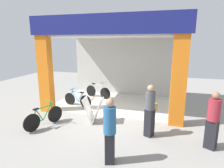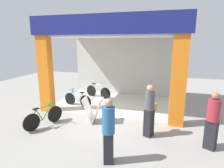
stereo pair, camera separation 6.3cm
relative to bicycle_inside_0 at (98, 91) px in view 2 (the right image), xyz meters
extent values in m
plane|color=gray|center=(1.20, -2.40, -0.34)|extent=(19.54, 19.54, 0.00)
cube|color=beige|center=(1.20, -0.61, -0.33)|extent=(5.77, 3.56, 0.02)
cube|color=#B7B7B2|center=(1.20, 1.17, 1.25)|extent=(5.77, 0.12, 3.18)
cube|color=orange|center=(-1.43, -2.40, 1.25)|extent=(0.51, 0.36, 3.18)
cube|color=orange|center=(3.83, -2.40, 1.25)|extent=(0.51, 0.36, 3.18)
cube|color=navy|center=(1.20, -2.55, 3.19)|extent=(5.97, 0.20, 0.71)
cube|color=silver|center=(1.20, -0.61, 2.81)|extent=(5.77, 3.56, 0.06)
cylinder|color=black|center=(-0.45, 0.15, -0.04)|extent=(0.60, 0.23, 0.62)
cylinder|color=black|center=(0.46, -0.15, -0.04)|extent=(0.60, 0.23, 0.62)
cylinder|color=silver|center=(-0.23, 0.08, -0.06)|extent=(0.40, 0.16, 0.08)
cylinder|color=silver|center=(-0.15, 0.05, 0.14)|extent=(0.27, 0.12, 0.46)
cylinder|color=silver|center=(0.13, -0.04, 0.15)|extent=(0.37, 0.15, 0.48)
cylinder|color=silver|center=(0.01, 0.00, 0.37)|extent=(0.57, 0.22, 0.05)
cylinder|color=silver|center=(-0.35, 0.11, 0.16)|extent=(0.20, 0.09, 0.41)
cylinder|color=silver|center=(0.37, -0.12, 0.17)|extent=(0.19, 0.09, 0.43)
cylinder|color=silver|center=(0.29, -0.09, 0.44)|extent=(0.06, 0.05, 0.13)
cylinder|color=silver|center=(0.28, -0.09, 0.50)|extent=(0.16, 0.42, 0.03)
cube|color=black|center=(-0.27, 0.09, 0.39)|extent=(0.21, 0.15, 0.05)
cylinder|color=black|center=(0.00, -1.64, -0.05)|extent=(0.58, 0.16, 0.58)
cylinder|color=black|center=(-0.88, -1.45, -0.05)|extent=(0.58, 0.16, 0.58)
cylinder|color=blue|center=(-0.20, -1.60, -0.08)|extent=(0.39, 0.11, 0.08)
cylinder|color=blue|center=(-0.28, -1.58, 0.11)|extent=(0.25, 0.08, 0.44)
cylinder|color=blue|center=(-0.56, -1.52, 0.12)|extent=(0.36, 0.11, 0.46)
cylinder|color=blue|center=(-0.45, -1.54, 0.33)|extent=(0.55, 0.15, 0.05)
cylinder|color=blue|center=(-0.09, -1.62, 0.14)|extent=(0.19, 0.07, 0.39)
cylinder|color=blue|center=(-0.79, -1.47, 0.14)|extent=(0.18, 0.07, 0.40)
cylinder|color=blue|center=(-0.71, -1.49, 0.40)|extent=(0.06, 0.04, 0.12)
cylinder|color=blue|center=(-0.70, -1.49, 0.46)|extent=(0.11, 0.40, 0.03)
cube|color=black|center=(-0.17, -1.60, 0.35)|extent=(0.19, 0.12, 0.04)
cylinder|color=black|center=(-0.79, -4.25, -0.04)|extent=(0.24, 0.59, 0.61)
cylinder|color=black|center=(-0.47, -3.36, -0.04)|extent=(0.24, 0.59, 0.61)
cylinder|color=#198C33|center=(-0.71, -4.04, -0.06)|extent=(0.17, 0.40, 0.08)
cylinder|color=#198C33|center=(-0.68, -3.96, 0.13)|extent=(0.12, 0.26, 0.46)
cylinder|color=#198C33|center=(-0.58, -3.68, 0.14)|extent=(0.16, 0.36, 0.48)
cylinder|color=#198C33|center=(-0.62, -3.79, 0.36)|extent=(0.23, 0.56, 0.05)
cylinder|color=#198C33|center=(-0.75, -4.15, 0.16)|extent=(0.10, 0.20, 0.41)
cylinder|color=#198C33|center=(-0.50, -3.45, 0.17)|extent=(0.09, 0.18, 0.42)
cylinder|color=#198C33|center=(-0.53, -3.53, 0.43)|extent=(0.05, 0.06, 0.13)
cylinder|color=#198C33|center=(-0.53, -3.54, 0.49)|extent=(0.41, 0.17, 0.03)
cube|color=black|center=(-0.72, -4.07, 0.38)|extent=(0.15, 0.20, 0.05)
cube|color=silver|center=(0.73, -3.01, 0.11)|extent=(0.42, 0.59, 0.93)
cube|color=silver|center=(1.07, -2.98, 0.11)|extent=(0.42, 0.59, 0.93)
cylinder|color=olive|center=(0.90, -2.99, 0.57)|extent=(0.09, 0.55, 0.03)
cube|color=black|center=(2.16, -5.13, 0.05)|extent=(0.30, 0.33, 0.78)
cylinder|color=#26598C|center=(2.16, -5.13, 0.77)|extent=(0.38, 0.38, 0.66)
sphere|color=tan|center=(2.16, -5.13, 1.20)|extent=(0.21, 0.21, 0.21)
cube|color=black|center=(2.98, -3.49, 0.10)|extent=(0.33, 0.35, 0.89)
cylinder|color=#4C4C51|center=(2.98, -3.49, 0.82)|extent=(0.40, 0.40, 0.56)
sphere|color=tan|center=(2.98, -3.49, 1.21)|extent=(0.22, 0.22, 0.22)
cube|color=#BF8C33|center=(3.09, -3.24, 0.54)|extent=(0.21, 0.25, 0.23)
cube|color=black|center=(4.69, -3.76, 0.07)|extent=(0.37, 0.35, 0.83)
cylinder|color=maroon|center=(4.69, -3.76, 0.79)|extent=(0.44, 0.44, 0.60)
sphere|color=#8C664C|center=(4.69, -3.76, 1.19)|extent=(0.20, 0.20, 0.20)
camera|label=1|loc=(3.32, -9.11, 2.58)|focal=30.24mm
camera|label=2|loc=(3.39, -9.10, 2.58)|focal=30.24mm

